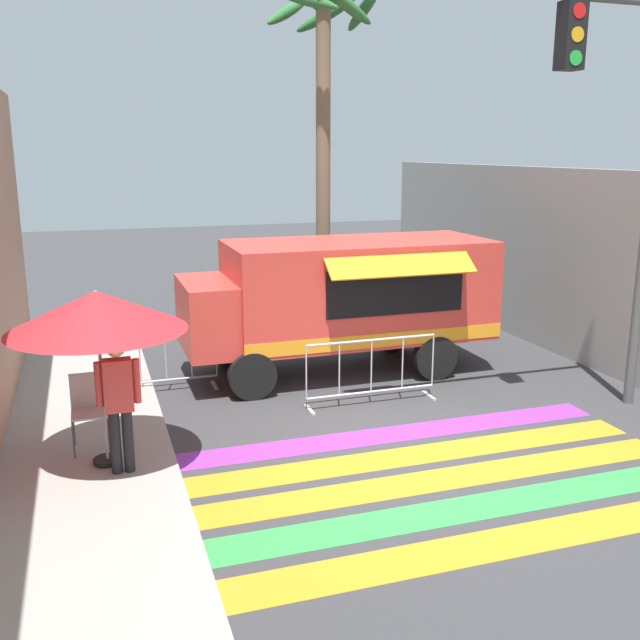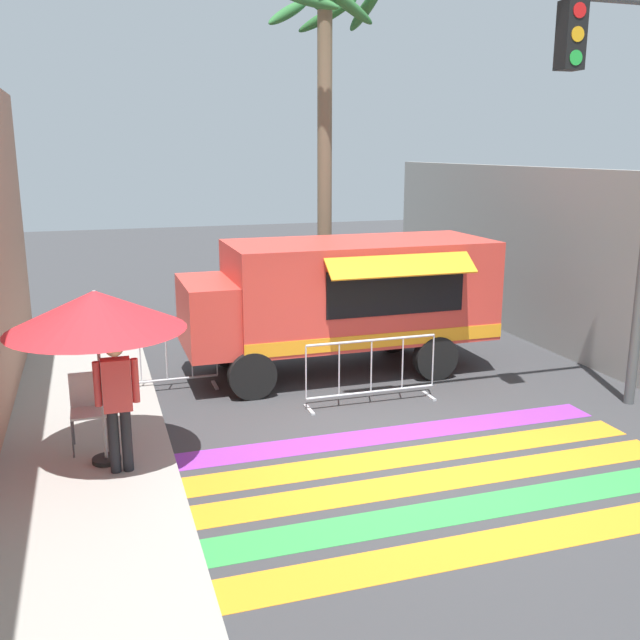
{
  "view_description": "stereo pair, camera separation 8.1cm",
  "coord_description": "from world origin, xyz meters",
  "px_view_note": "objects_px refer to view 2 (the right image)",
  "views": [
    {
      "loc": [
        -4.03,
        -8.14,
        4.0
      ],
      "look_at": [
        -0.53,
        2.43,
        1.33
      ],
      "focal_mm": 40.0,
      "sensor_mm": 36.0,
      "label": 1
    },
    {
      "loc": [
        -3.96,
        -8.17,
        4.0
      ],
      "look_at": [
        -0.53,
        2.43,
        1.33
      ],
      "focal_mm": 40.0,
      "sensor_mm": 36.0,
      "label": 2
    }
  ],
  "objects_px": {
    "folding_chair": "(88,403)",
    "palm_tree": "(326,93)",
    "traffic_signal_pole": "(605,119)",
    "patio_umbrella": "(95,311)",
    "food_truck": "(337,295)",
    "barricade_front": "(371,372)",
    "vendor_person": "(117,397)",
    "barricade_side": "(167,361)"
  },
  "relations": [
    {
      "from": "food_truck",
      "to": "barricade_front",
      "type": "relative_size",
      "value": 2.51
    },
    {
      "from": "traffic_signal_pole",
      "to": "vendor_person",
      "type": "bearing_deg",
      "value": -177.4
    },
    {
      "from": "vendor_person",
      "to": "palm_tree",
      "type": "distance_m",
      "value": 8.88
    },
    {
      "from": "traffic_signal_pole",
      "to": "barricade_front",
      "type": "bearing_deg",
      "value": 157.04
    },
    {
      "from": "patio_umbrella",
      "to": "folding_chair",
      "type": "relative_size",
      "value": 2.23
    },
    {
      "from": "food_truck",
      "to": "barricade_front",
      "type": "bearing_deg",
      "value": -90.73
    },
    {
      "from": "barricade_front",
      "to": "food_truck",
      "type": "bearing_deg",
      "value": 89.27
    },
    {
      "from": "vendor_person",
      "to": "barricade_side",
      "type": "bearing_deg",
      "value": 67.39
    },
    {
      "from": "barricade_side",
      "to": "palm_tree",
      "type": "bearing_deg",
      "value": 38.65
    },
    {
      "from": "vendor_person",
      "to": "barricade_side",
      "type": "distance_m",
      "value": 3.41
    },
    {
      "from": "traffic_signal_pole",
      "to": "palm_tree",
      "type": "relative_size",
      "value": 0.89
    },
    {
      "from": "folding_chair",
      "to": "barricade_front",
      "type": "height_order",
      "value": "folding_chair"
    },
    {
      "from": "vendor_person",
      "to": "barricade_front",
      "type": "xyz_separation_m",
      "value": [
        3.95,
        1.6,
        -0.55
      ]
    },
    {
      "from": "palm_tree",
      "to": "traffic_signal_pole",
      "type": "bearing_deg",
      "value": -69.52
    },
    {
      "from": "folding_chair",
      "to": "barricade_front",
      "type": "distance_m",
      "value": 4.36
    },
    {
      "from": "patio_umbrella",
      "to": "palm_tree",
      "type": "xyz_separation_m",
      "value": [
        4.91,
        5.98,
        3.06
      ]
    },
    {
      "from": "folding_chair",
      "to": "palm_tree",
      "type": "distance_m",
      "value": 8.63
    },
    {
      "from": "traffic_signal_pole",
      "to": "folding_chair",
      "type": "bearing_deg",
      "value": 175.24
    },
    {
      "from": "barricade_front",
      "to": "palm_tree",
      "type": "distance_m",
      "value": 6.64
    },
    {
      "from": "traffic_signal_pole",
      "to": "patio_umbrella",
      "type": "relative_size",
      "value": 2.93
    },
    {
      "from": "barricade_side",
      "to": "vendor_person",
      "type": "bearing_deg",
      "value": -105.5
    },
    {
      "from": "traffic_signal_pole",
      "to": "folding_chair",
      "type": "height_order",
      "value": "traffic_signal_pole"
    },
    {
      "from": "folding_chair",
      "to": "palm_tree",
      "type": "bearing_deg",
      "value": 60.87
    },
    {
      "from": "folding_chair",
      "to": "barricade_side",
      "type": "height_order",
      "value": "folding_chair"
    },
    {
      "from": "barricade_side",
      "to": "palm_tree",
      "type": "distance_m",
      "value": 6.75
    },
    {
      "from": "folding_chair",
      "to": "barricade_side",
      "type": "xyz_separation_m",
      "value": [
        1.25,
        2.32,
        -0.2
      ]
    },
    {
      "from": "folding_chair",
      "to": "vendor_person",
      "type": "xyz_separation_m",
      "value": [
        0.36,
        -0.93,
        0.36
      ]
    },
    {
      "from": "traffic_signal_pole",
      "to": "palm_tree",
      "type": "bearing_deg",
      "value": 110.48
    },
    {
      "from": "traffic_signal_pole",
      "to": "barricade_side",
      "type": "xyz_separation_m",
      "value": [
        -6.08,
        2.93,
        -3.9
      ]
    },
    {
      "from": "traffic_signal_pole",
      "to": "vendor_person",
      "type": "height_order",
      "value": "traffic_signal_pole"
    },
    {
      "from": "folding_chair",
      "to": "barricade_side",
      "type": "relative_size",
      "value": 0.58
    },
    {
      "from": "vendor_person",
      "to": "patio_umbrella",
      "type": "bearing_deg",
      "value": 111.18
    },
    {
      "from": "traffic_signal_pole",
      "to": "barricade_side",
      "type": "distance_m",
      "value": 7.79
    },
    {
      "from": "folding_chair",
      "to": "vendor_person",
      "type": "bearing_deg",
      "value": -54.79
    },
    {
      "from": "folding_chair",
      "to": "palm_tree",
      "type": "xyz_separation_m",
      "value": [
        5.09,
        5.38,
        4.43
      ]
    },
    {
      "from": "traffic_signal_pole",
      "to": "folding_chair",
      "type": "distance_m",
      "value": 8.23
    },
    {
      "from": "palm_tree",
      "to": "folding_chair",
      "type": "bearing_deg",
      "value": -133.39
    },
    {
      "from": "traffic_signal_pole",
      "to": "barricade_side",
      "type": "bearing_deg",
      "value": 154.28
    },
    {
      "from": "food_truck",
      "to": "barricade_side",
      "type": "relative_size",
      "value": 3.2
    },
    {
      "from": "patio_umbrella",
      "to": "folding_chair",
      "type": "xyz_separation_m",
      "value": [
        -0.18,
        0.6,
        -1.37
      ]
    },
    {
      "from": "food_truck",
      "to": "barricade_front",
      "type": "height_order",
      "value": "food_truck"
    },
    {
      "from": "patio_umbrella",
      "to": "vendor_person",
      "type": "bearing_deg",
      "value": -61.7
    }
  ]
}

